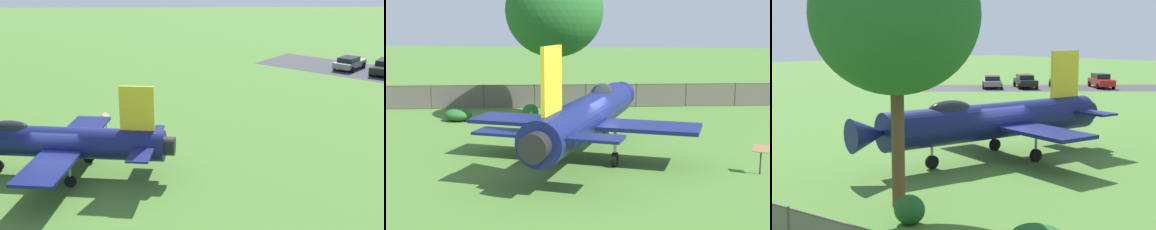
# 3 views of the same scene
# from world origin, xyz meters

# --- Properties ---
(ground_plane) EXTENTS (200.00, 200.00, 0.00)m
(ground_plane) POSITION_xyz_m (0.00, 0.00, 0.00)
(ground_plane) COLOR #47722D
(parking_strip) EXTENTS (26.47, 28.58, 0.00)m
(parking_strip) POSITION_xyz_m (-21.39, 29.53, 0.00)
(parking_strip) COLOR #38383D
(parking_strip) RESTS_ON ground_plane
(display_jet) EXTENTS (9.86, 13.56, 4.99)m
(display_jet) POSITION_xyz_m (-0.05, -0.36, 1.85)
(display_jet) COLOR #111951
(display_jet) RESTS_ON ground_plane
(shade_tree) EXTENTS (5.51, 5.57, 9.05)m
(shade_tree) POSITION_xyz_m (2.97, -7.63, 6.39)
(shade_tree) COLOR brown
(shade_tree) RESTS_ON ground_plane
(shrub_by_tree) EXTENTS (1.01, 0.92, 0.91)m
(shrub_by_tree) POSITION_xyz_m (4.64, -8.42, 0.46)
(shrub_by_tree) COLOR #235B26
(shrub_by_tree) RESTS_ON ground_plane
(info_plaque) EXTENTS (0.69, 0.56, 1.14)m
(info_plaque) POSITION_xyz_m (-6.99, 1.53, 0.85)
(info_plaque) COLOR #333333
(info_plaque) RESTS_ON ground_plane
(parked_car_red) EXTENTS (4.73, 4.25, 1.56)m
(parked_car_red) POSITION_xyz_m (-17.42, 34.19, 0.80)
(parked_car_red) COLOR red
(parked_car_red) RESTS_ON ground_plane
(parked_car_blue) EXTENTS (4.38, 4.06, 1.46)m
(parked_car_blue) POSITION_xyz_m (-20.41, 30.80, 0.75)
(parked_car_blue) COLOR #23429E
(parked_car_blue) RESTS_ON ground_plane
(parked_car_black) EXTENTS (4.94, 4.40, 1.45)m
(parked_car_black) POSITION_xyz_m (-22.96, 27.87, 0.76)
(parked_car_black) COLOR black
(parked_car_black) RESTS_ON ground_plane
(parked_car_gray) EXTENTS (4.56, 4.46, 1.37)m
(parked_car_gray) POSITION_xyz_m (-25.25, 25.00, 0.72)
(parked_car_gray) COLOR slate
(parked_car_gray) RESTS_ON ground_plane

